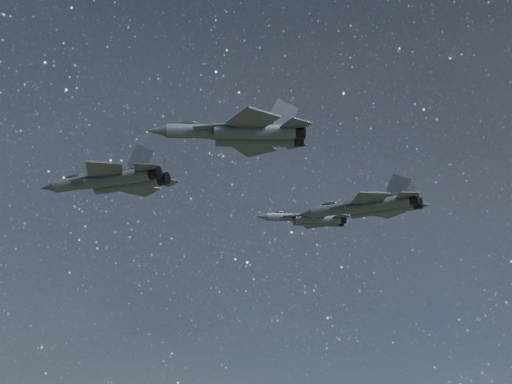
# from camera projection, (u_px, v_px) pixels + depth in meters

# --- Properties ---
(jet_lead) EXTENTS (18.98, 12.99, 4.76)m
(jet_lead) POSITION_uv_depth(u_px,v_px,m) (113.00, 180.00, 73.71)
(jet_lead) COLOR #353A42
(jet_left) EXTENTS (15.49, 10.58, 3.89)m
(jet_left) POSITION_uv_depth(u_px,v_px,m) (309.00, 219.00, 96.30)
(jet_left) COLOR #353A42
(jet_right) EXTENTS (18.13, 12.60, 4.56)m
(jet_right) POSITION_uv_depth(u_px,v_px,m) (242.00, 133.00, 64.69)
(jet_right) COLOR #353A42
(jet_slot) EXTENTS (17.09, 11.39, 4.33)m
(jet_slot) POSITION_uv_depth(u_px,v_px,m) (369.00, 206.00, 76.19)
(jet_slot) COLOR #353A42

